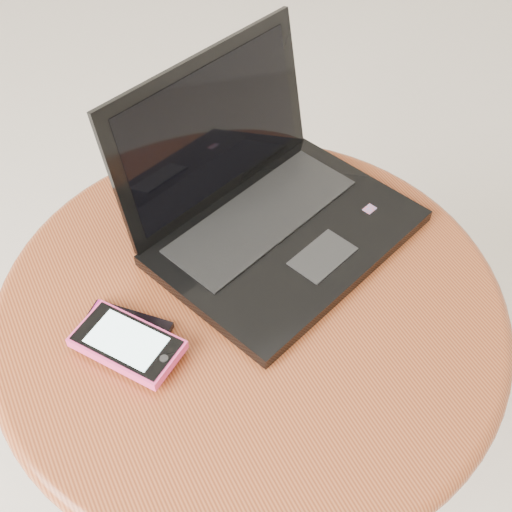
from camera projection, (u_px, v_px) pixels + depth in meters
table at (251, 348)px, 0.91m from camera, size 0.64×0.64×0.50m
laptop at (266, 206)px, 0.88m from camera, size 0.40×0.36×0.21m
phone_black at (125, 330)px, 0.79m from camera, size 0.11×0.11×0.01m
phone_pink at (127, 343)px, 0.76m from camera, size 0.12×0.14×0.01m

